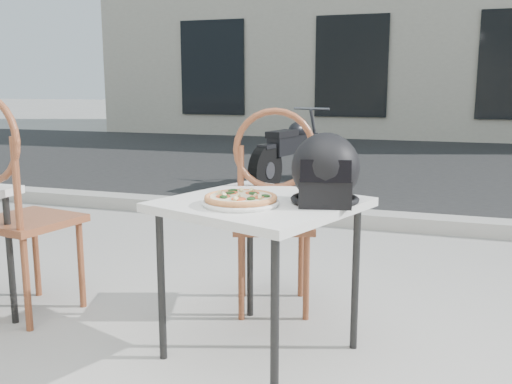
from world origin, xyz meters
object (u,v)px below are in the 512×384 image
(cafe_table_main, at_px, (260,215))
(helmet, at_px, (325,172))
(pizza, at_px, (241,198))
(cafe_chair_side, at_px, (12,196))
(plate, at_px, (241,203))
(cafe_chair_main, at_px, (274,202))
(motorcycle, at_px, (294,153))

(cafe_table_main, relative_size, helmet, 2.70)
(pizza, distance_m, helmet, 0.37)
(cafe_table_main, xyz_separation_m, pizza, (-0.05, -0.12, 0.10))
(helmet, height_order, cafe_chair_side, cafe_chair_side)
(plate, xyz_separation_m, cafe_chair_main, (-0.03, 0.59, -0.11))
(helmet, xyz_separation_m, cafe_chair_main, (-0.36, 0.44, -0.23))
(cafe_chair_main, bearing_deg, cafe_table_main, 81.03)
(cafe_table_main, bearing_deg, motorcycle, 102.69)
(helmet, relative_size, cafe_chair_side, 0.30)
(cafe_chair_main, xyz_separation_m, cafe_chair_side, (-1.24, -0.47, 0.04))
(plate, xyz_separation_m, pizza, (0.00, 0.00, 0.02))
(plate, relative_size, helmet, 1.06)
(helmet, xyz_separation_m, motorcycle, (-1.23, 4.22, -0.43))
(helmet, distance_m, motorcycle, 4.42)
(plate, distance_m, pizza, 0.02)
(cafe_table_main, distance_m, motorcycle, 4.36)
(pizza, distance_m, motorcycle, 4.48)
(plate, height_order, cafe_chair_side, cafe_chair_side)
(cafe_chair_side, relative_size, motorcycle, 0.63)
(helmet, height_order, motorcycle, helmet)
(helmet, bearing_deg, motorcycle, 94.40)
(cafe_table_main, bearing_deg, pizza, -110.56)
(pizza, height_order, helmet, helmet)
(pizza, relative_size, cafe_chair_main, 0.35)
(motorcycle, bearing_deg, cafe_chair_main, -63.62)
(plate, height_order, motorcycle, motorcycle)
(plate, height_order, cafe_chair_main, cafe_chair_main)
(cafe_table_main, xyz_separation_m, cafe_chair_side, (-1.32, -0.00, 0.00))
(cafe_table_main, distance_m, plate, 0.15)
(cafe_chair_side, xyz_separation_m, motorcycle, (0.36, 4.26, -0.24))
(cafe_chair_main, distance_m, motorcycle, 3.89)
(pizza, distance_m, cafe_chair_main, 0.60)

